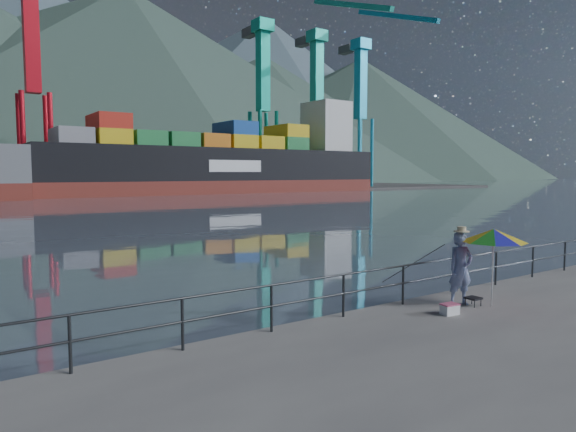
% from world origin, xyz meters
% --- Properties ---
extents(far_dock, '(200.00, 40.00, 0.40)m').
position_xyz_m(far_dock, '(10.00, 93.00, 0.00)').
color(far_dock, '#514F4C').
rests_on(far_dock, ground).
extents(guardrail, '(22.00, 0.06, 1.03)m').
position_xyz_m(guardrail, '(0.00, 1.70, 0.52)').
color(guardrail, '#2D3033').
rests_on(guardrail, ground).
extents(mountains, '(600.00, 332.80, 80.00)m').
position_xyz_m(mountains, '(38.82, 207.75, 35.55)').
color(mountains, '#385147').
rests_on(mountains, ground).
extents(port_cranes, '(116.00, 28.00, 38.40)m').
position_xyz_m(port_cranes, '(31.00, 84.00, 16.00)').
color(port_cranes, red).
rests_on(port_cranes, ground).
extents(container_stacks, '(58.00, 8.40, 7.80)m').
position_xyz_m(container_stacks, '(34.80, 93.74, 2.87)').
color(container_stacks, red).
rests_on(container_stacks, ground).
extents(fisherman, '(0.78, 0.62, 1.86)m').
position_xyz_m(fisherman, '(2.18, 0.86, 0.93)').
color(fisherman, navy).
rests_on(fisherman, ground).
extents(beach_umbrella, '(1.82, 1.82, 1.97)m').
position_xyz_m(beach_umbrella, '(2.69, 0.29, 1.80)').
color(beach_umbrella, white).
rests_on(beach_umbrella, ground).
extents(folding_stool, '(0.34, 0.34, 0.22)m').
position_xyz_m(folding_stool, '(2.35, 0.58, 0.12)').
color(folding_stool, black).
rests_on(folding_stool, ground).
extents(cooler_bag, '(0.43, 0.32, 0.23)m').
position_xyz_m(cooler_bag, '(1.21, 0.41, 0.12)').
color(cooler_bag, white).
rests_on(cooler_bag, ground).
extents(fishing_rod, '(0.67, 1.61, 1.22)m').
position_xyz_m(fishing_rod, '(1.81, 2.12, 0.00)').
color(fishing_rod, black).
rests_on(fishing_rod, ground).
extents(container_ship, '(62.93, 10.49, 18.10)m').
position_xyz_m(container_ship, '(35.42, 75.29, 5.81)').
color(container_ship, maroon).
rests_on(container_ship, ground).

